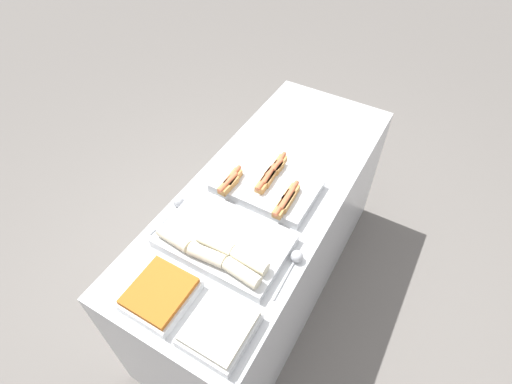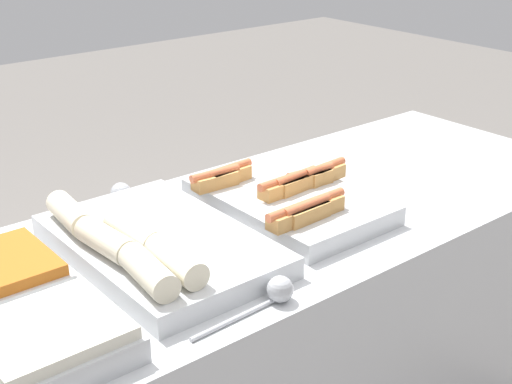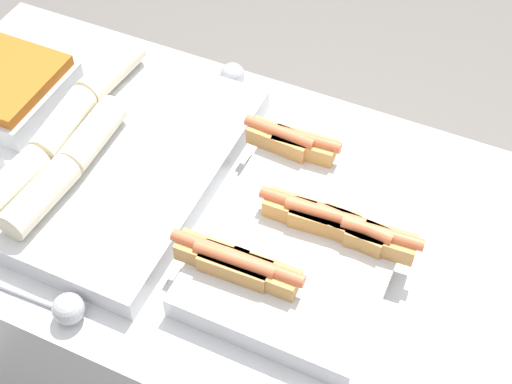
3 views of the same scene
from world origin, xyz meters
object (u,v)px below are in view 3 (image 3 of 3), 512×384
object	(u,v)px
serving_spoon_near	(62,307)
serving_spoon_far	(228,75)
tray_wraps	(113,159)
tray_hotdogs	(307,228)

from	to	relation	value
serving_spoon_near	serving_spoon_far	world-z (taller)	same
tray_wraps	serving_spoon_far	world-z (taller)	tray_wraps
tray_wraps	serving_spoon_far	size ratio (longest dim) A/B	2.36
tray_wraps	serving_spoon_near	world-z (taller)	tray_wraps
tray_wraps	serving_spoon_near	xyz separation A→B (m)	(0.09, -0.31, -0.01)
tray_hotdogs	tray_wraps	world-z (taller)	tray_wraps
tray_hotdogs	serving_spoon_near	xyz separation A→B (m)	(-0.31, -0.31, -0.01)
tray_hotdogs	serving_spoon_far	size ratio (longest dim) A/B	2.09
serving_spoon_far	tray_wraps	bearing A→B (deg)	-105.30
tray_hotdogs	serving_spoon_near	size ratio (longest dim) A/B	2.01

